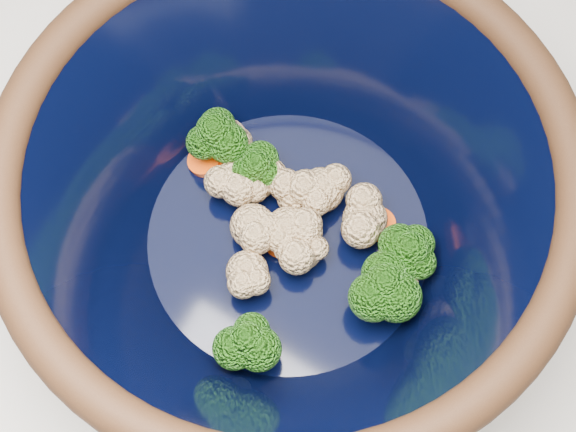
# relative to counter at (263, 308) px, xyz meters

# --- Properties ---
(ground) EXTENTS (3.00, 3.00, 0.00)m
(ground) POSITION_rel_counter_xyz_m (0.00, 0.00, -0.45)
(ground) COLOR #9E7A54
(ground) RESTS_ON ground
(counter) EXTENTS (1.20, 1.20, 0.90)m
(counter) POSITION_rel_counter_xyz_m (0.00, 0.00, 0.00)
(counter) COLOR silver
(counter) RESTS_ON ground
(mixing_bowl) EXTENTS (0.46, 0.46, 0.16)m
(mixing_bowl) POSITION_rel_counter_xyz_m (0.08, -0.06, 0.54)
(mixing_bowl) COLOR black
(mixing_bowl) RESTS_ON counter
(vegetable_pile) EXTENTS (0.20, 0.16, 0.05)m
(vegetable_pile) POSITION_rel_counter_xyz_m (0.08, -0.06, 0.51)
(vegetable_pile) COLOR #608442
(vegetable_pile) RESTS_ON mixing_bowl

